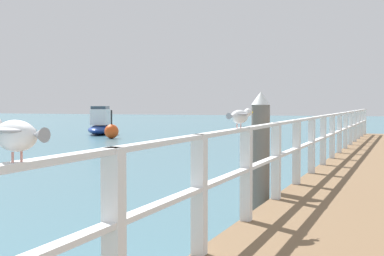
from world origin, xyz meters
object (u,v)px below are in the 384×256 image
Objects in this scene: dock_piling_far at (261,155)px; boat_2 at (101,125)px; channel_buoy at (112,131)px; seagull_foreground at (14,134)px; seagull_background at (240,116)px.

dock_piling_far is 0.44× the size of boat_2.
dock_piling_far is 24.69m from boat_2.
channel_buoy is at bearing 106.26° from boat_2.
seagull_foreground is at bearing 98.37° from boat_2.
dock_piling_far reaches higher than seagull_background.
dock_piling_far is 1.39× the size of channel_buoy.
channel_buoy is (-11.99, 19.67, -1.27)m from seagull_background.
boat_2 is at bearing 125.99° from channel_buoy.
dock_piling_far is at bearing 115.86° from seagull_background.
seagull_foreground reaches higher than channel_buoy.
seagull_background is (0.01, 3.94, 0.00)m from seagull_foreground.
dock_piling_far is 4.15× the size of seagull_foreground.
seagull_foreground is 0.11× the size of boat_2.
seagull_background is 0.11× the size of boat_2.
dock_piling_far reaches higher than seagull_foreground.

